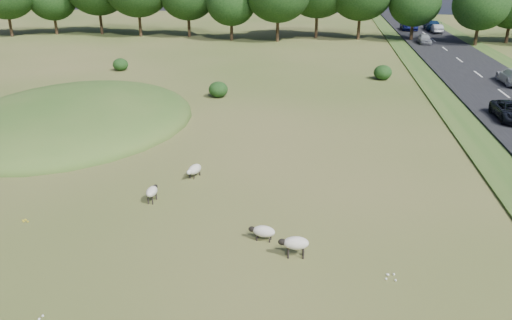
{
  "coord_description": "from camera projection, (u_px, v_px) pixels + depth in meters",
  "views": [
    {
      "loc": [
        5.42,
        -19.34,
        10.25
      ],
      "look_at": [
        2.0,
        4.0,
        1.0
      ],
      "focal_mm": 35.0,
      "sensor_mm": 36.0,
      "label": 1
    }
  ],
  "objects": [
    {
      "name": "car_7",
      "position": [
        409.0,
        26.0,
        81.58
      ],
      "size": [
        2.41,
        5.23,
        1.45
      ],
      "primitive_type": "imported",
      "color": "navy",
      "rests_on": "road"
    },
    {
      "name": "car_3",
      "position": [
        437.0,
        29.0,
        78.36
      ],
      "size": [
        1.42,
        4.06,
        1.34
      ],
      "primitive_type": "imported",
      "rotation": [
        0.0,
        0.0,
        3.14
      ],
      "color": "#9A9DA2",
      "rests_on": "road"
    },
    {
      "name": "road",
      "position": [
        484.0,
        80.0,
        47.18
      ],
      "size": [
        8.0,
        150.0,
        0.25
      ],
      "primitive_type": "cube",
      "color": "black",
      "rests_on": "ground"
    },
    {
      "name": "sheep_3",
      "position": [
        263.0,
        231.0,
        19.77
      ],
      "size": [
        1.11,
        0.57,
        0.63
      ],
      "rotation": [
        0.0,
        0.0,
        3.03
      ],
      "color": "#BFB49E",
      "rests_on": "ground"
    },
    {
      "name": "sheep_4",
      "position": [
        295.0,
        243.0,
        18.55
      ],
      "size": [
        1.19,
        0.6,
        0.84
      ],
      "rotation": [
        0.0,
        0.0,
        3.24
      ],
      "color": "#BFB49E",
      "rests_on": "ground"
    },
    {
      "name": "car_2",
      "position": [
        425.0,
        39.0,
        67.7
      ],
      "size": [
        1.55,
        3.85,
        1.31
      ],
      "primitive_type": "imported",
      "color": "#ACAEB4",
      "rests_on": "road"
    },
    {
      "name": "sheep_5",
      "position": [
        194.0,
        170.0,
        25.67
      ],
      "size": [
        0.77,
        1.21,
        0.67
      ],
      "rotation": [
        0.0,
        0.0,
        4.41
      ],
      "color": "#BFB49E",
      "rests_on": "ground"
    },
    {
      "name": "shrubs",
      "position": [
        251.0,
        75.0,
        46.73
      ],
      "size": [
        28.14,
        11.05,
        1.4
      ],
      "color": "black",
      "rests_on": "ground"
    },
    {
      "name": "car_4",
      "position": [
        432.0,
        25.0,
        81.89
      ],
      "size": [
        2.15,
        5.3,
        1.54
      ],
      "primitive_type": "imported",
      "rotation": [
        0.0,
        0.0,
        3.14
      ],
      "color": "navy",
      "rests_on": "road"
    },
    {
      "name": "sheep_2",
      "position": [
        152.0,
        191.0,
        22.96
      ],
      "size": [
        0.47,
        1.03,
        0.75
      ],
      "rotation": [
        0.0,
        0.0,
        1.55
      ],
      "color": "#BFB49E",
      "rests_on": "ground"
    },
    {
      "name": "ground",
      "position": [
        260.0,
        99.0,
        40.71
      ],
      "size": [
        160.0,
        160.0,
        0.0
      ],
      "primitive_type": "plane",
      "color": "#37551A",
      "rests_on": "ground"
    },
    {
      "name": "car_6",
      "position": [
        512.0,
        111.0,
        34.35
      ],
      "size": [
        2.03,
        4.4,
        1.22
      ],
      "primitive_type": "imported",
      "color": "black",
      "rests_on": "road"
    },
    {
      "name": "mound",
      "position": [
        75.0,
        122.0,
        34.96
      ],
      "size": [
        16.0,
        20.0,
        4.0
      ],
      "primitive_type": "ellipsoid",
      "color": "#33561E",
      "rests_on": "ground"
    }
  ]
}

